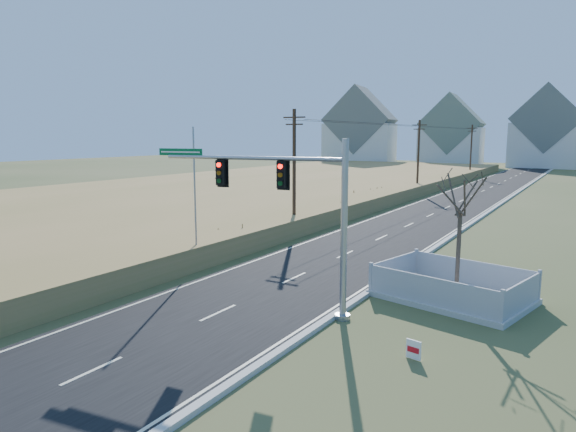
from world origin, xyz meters
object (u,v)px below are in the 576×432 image
at_px(traffic_signal_mast, 299,207).
at_px(bare_tree, 461,191).
at_px(fence_enclosure, 452,293).
at_px(open_sign, 414,350).
at_px(flagpole, 195,213).

height_order(traffic_signal_mast, bare_tree, traffic_signal_mast).
bearing_deg(fence_enclosure, bare_tree, -48.06).
height_order(fence_enclosure, bare_tree, bare_tree).
height_order(traffic_signal_mast, open_sign, traffic_signal_mast).
xyz_separation_m(fence_enclosure, open_sign, (0.46, -6.84, 0.05)).
bearing_deg(bare_tree, fence_enclosure, 119.02).
height_order(open_sign, bare_tree, bare_tree).
bearing_deg(fence_enclosure, open_sign, -73.23).
bearing_deg(bare_tree, traffic_signal_mast, -139.79).
distance_m(open_sign, bare_tree, 7.74).
distance_m(traffic_signal_mast, bare_tree, 6.80).
bearing_deg(traffic_signal_mast, open_sign, -26.99).
relative_size(flagpole, bare_tree, 1.26).
xyz_separation_m(open_sign, flagpole, (-13.58, 5.18, 2.68)).
bearing_deg(flagpole, fence_enclosure, 7.19).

